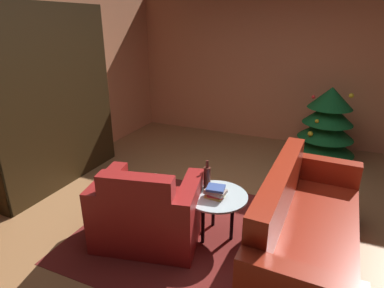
% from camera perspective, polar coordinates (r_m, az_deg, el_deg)
% --- Properties ---
extents(ground_plane, '(7.09, 7.09, 0.00)m').
position_cam_1_polar(ground_plane, '(3.57, 7.05, -14.48)').
color(ground_plane, '#9F6D41').
extents(wall_back, '(5.55, 0.06, 2.53)m').
position_cam_1_polar(wall_back, '(5.89, 16.30, 12.52)').
color(wall_back, '#D58055').
rests_on(wall_back, ground).
extents(wall_left, '(0.06, 6.03, 2.53)m').
position_cam_1_polar(wall_left, '(4.56, -27.66, 8.65)').
color(wall_left, '#D58055').
rests_on(wall_left, ground).
extents(area_rug, '(2.58, 2.02, 0.01)m').
position_cam_1_polar(area_rug, '(3.42, 2.71, -16.07)').
color(area_rug, maroon).
rests_on(area_rug, ground).
extents(bookshelf_unit, '(0.39, 1.91, 2.28)m').
position_cam_1_polar(bookshelf_unit, '(4.56, -22.86, 7.27)').
color(bookshelf_unit, black).
rests_on(bookshelf_unit, ground).
extents(armchair_red, '(1.12, 0.92, 0.84)m').
position_cam_1_polar(armchair_red, '(3.23, -7.97, -12.16)').
color(armchair_red, maroon).
rests_on(armchair_red, ground).
extents(couch_red, '(0.83, 2.00, 0.90)m').
position_cam_1_polar(couch_red, '(3.09, 19.30, -14.94)').
color(couch_red, maroon).
rests_on(couch_red, ground).
extents(coffee_table, '(0.62, 0.62, 0.47)m').
position_cam_1_polar(coffee_table, '(3.20, 4.31, -9.91)').
color(coffee_table, black).
rests_on(coffee_table, ground).
extents(book_stack_on_table, '(0.22, 0.18, 0.11)m').
position_cam_1_polar(book_stack_on_table, '(3.11, 4.24, -8.54)').
color(book_stack_on_table, '#D7C757').
rests_on(book_stack_on_table, coffee_table).
extents(bottle_on_table, '(0.07, 0.07, 0.30)m').
position_cam_1_polar(bottle_on_table, '(3.24, 2.70, -5.91)').
color(bottle_on_table, '#4F241C').
rests_on(bottle_on_table, coffee_table).
extents(decorated_tree, '(0.91, 0.91, 1.17)m').
position_cam_1_polar(decorated_tree, '(5.29, 22.95, 3.18)').
color(decorated_tree, brown).
rests_on(decorated_tree, ground).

